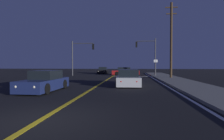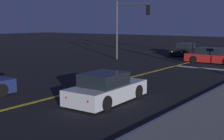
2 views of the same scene
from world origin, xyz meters
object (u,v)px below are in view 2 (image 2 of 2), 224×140
(car_far_approaching_black, at_px, (185,50))
(car_following_oncoming_red, at_px, (212,56))
(car_parked_curb_silver, at_px, (106,89))
(traffic_signal_far_left, at_px, (128,21))

(car_far_approaching_black, relative_size, car_following_oncoming_red, 0.92)
(car_following_oncoming_red, xyz_separation_m, car_parked_curb_silver, (0.76, -16.51, -0.00))
(traffic_signal_far_left, bearing_deg, car_far_approaching_black, 71.65)
(car_following_oncoming_red, distance_m, car_parked_curb_silver, 16.53)
(car_parked_curb_silver, bearing_deg, car_following_oncoming_red, 90.49)
(car_parked_curb_silver, bearing_deg, car_far_approaching_black, 102.08)
(car_far_approaching_black, distance_m, car_following_oncoming_red, 6.71)
(car_following_oncoming_red, bearing_deg, car_far_approaching_black, -137.59)
(traffic_signal_far_left, bearing_deg, car_following_oncoming_red, 21.03)
(car_parked_curb_silver, relative_size, traffic_signal_far_left, 0.76)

